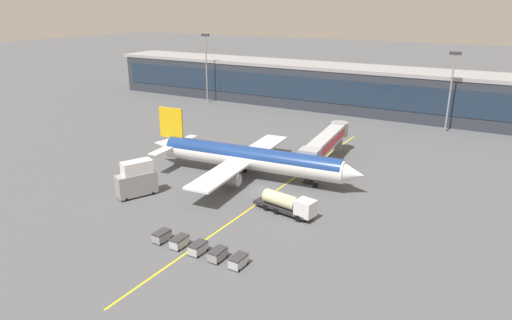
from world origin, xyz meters
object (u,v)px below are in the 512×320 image
Objects in this scene: catering_lift at (137,179)px; baggage_cart_1 at (179,242)px; main_airliner at (249,158)px; baggage_cart_2 at (198,248)px; baggage_cart_0 at (162,236)px; fuel_tanker at (288,204)px; baggage_cart_4 at (238,261)px; baggage_cart_3 at (218,254)px.

baggage_cart_1 is (17.42, -10.47, -2.28)m from catering_lift.
main_airliner is 16.29× the size of baggage_cart_2.
baggage_cart_0 and baggage_cart_2 have the same top height.
catering_lift is 17.75m from baggage_cart_0.
baggage_cart_2 is at bearing -1.51° from baggage_cart_0.
baggage_cart_1 is at bearing -116.72° from fuel_tanker.
baggage_cart_4 is (1.21, -16.92, -0.96)m from fuel_tanker.
main_airliner is at bearing 117.93° from baggage_cart_4.
baggage_cart_2 and baggage_cart_4 have the same top height.
catering_lift is at bearing 152.89° from baggage_cart_2.
main_airliner is 29.19m from baggage_cart_2.
baggage_cart_2 and baggage_cart_3 have the same top height.
baggage_cart_1 is 3.20m from baggage_cart_2.
fuel_tanker is at bearing 72.78° from baggage_cart_2.
fuel_tanker is at bearing 13.50° from catering_lift.
baggage_cart_2 is 3.20m from baggage_cart_3.
baggage_cart_3 is (-1.99, -16.83, -0.96)m from fuel_tanker.
baggage_cart_4 is at bearing -1.51° from baggage_cart_1.
fuel_tanker is at bearing 63.28° from baggage_cart_1.
baggage_cart_3 is (6.40, -0.17, 0.00)m from baggage_cart_1.
baggage_cart_3 is at bearing -24.07° from catering_lift.
catering_lift reaches higher than baggage_cart_4.
baggage_cart_0 is 9.60m from baggage_cart_3.
baggage_cart_0 is 1.00× the size of baggage_cart_1.
fuel_tanker is at bearing 83.25° from baggage_cart_3.
fuel_tanker is at bearing 55.05° from baggage_cart_0.
main_airliner reaches higher than baggage_cart_3.
fuel_tanker is 4.11× the size of baggage_cart_4.
catering_lift is 2.68× the size of baggage_cart_2.
baggage_cart_1 is (-8.39, -16.67, -0.96)m from fuel_tanker.
baggage_cart_3 is 3.20m from baggage_cart_4.
baggage_cart_4 is (9.60, -0.25, 0.00)m from baggage_cart_1.
baggage_cart_4 is at bearing -1.51° from baggage_cart_2.
baggage_cart_3 is (9.60, -0.25, 0.00)m from baggage_cart_0.
baggage_cart_0 is 1.00× the size of baggage_cart_3.
main_airliner is 30.35m from baggage_cart_3.
baggage_cart_1 is at bearing -79.33° from main_airliner.
baggage_cart_1 is (5.22, -27.69, -3.13)m from main_airliner.
fuel_tanker is 26.57m from catering_lift.
catering_lift reaches higher than fuel_tanker.
baggage_cart_3 is 1.00× the size of baggage_cart_4.
catering_lift is 23.27m from baggage_cart_2.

